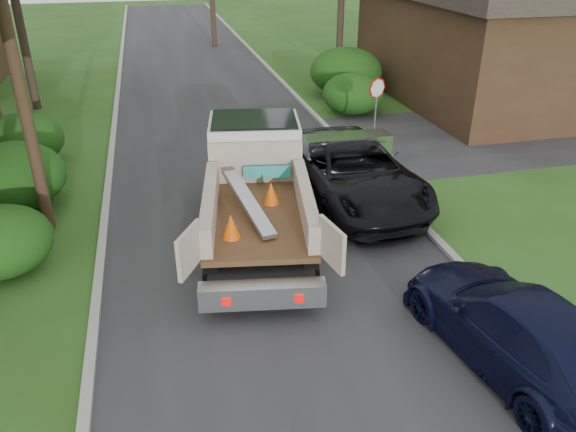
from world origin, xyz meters
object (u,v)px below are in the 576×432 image
(stop_sign, at_px, (376,97))
(house_right, at_px, (500,27))
(black_pickup, at_px, (351,171))
(utility_pole, at_px, (6,23))
(flatbed_truck, at_px, (256,176))
(navy_suv, at_px, (518,329))

(stop_sign, xyz_separation_m, house_right, (7.80, 5.00, 1.38))
(house_right, xyz_separation_m, black_pickup, (-10.19, -9.20, -2.27))
(stop_sign, relative_size, black_pickup, 0.39)
(house_right, bearing_deg, utility_pole, -153.99)
(flatbed_truck, xyz_separation_m, navy_suv, (3.48, -6.40, -0.64))
(utility_pole, bearing_deg, navy_suv, -40.24)
(stop_sign, bearing_deg, house_right, 32.66)
(house_right, height_order, navy_suv, house_right)
(utility_pole, distance_m, flatbed_truck, 6.66)
(stop_sign, relative_size, flatbed_truck, 0.35)
(utility_pole, relative_size, black_pickup, 1.57)
(flatbed_truck, height_order, black_pickup, flatbed_truck)
(navy_suv, bearing_deg, utility_pole, -47.61)
(stop_sign, bearing_deg, black_pickup, -119.64)
(flatbed_truck, bearing_deg, navy_suv, -52.07)
(flatbed_truck, bearing_deg, utility_pole, 178.01)
(house_right, distance_m, black_pickup, 13.92)
(stop_sign, bearing_deg, utility_pole, -159.38)
(utility_pole, height_order, navy_suv, utility_pole)
(utility_pole, height_order, black_pickup, utility_pole)
(utility_pole, xyz_separation_m, black_pickup, (8.29, -0.19, -4.29))
(stop_sign, distance_m, house_right, 9.37)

